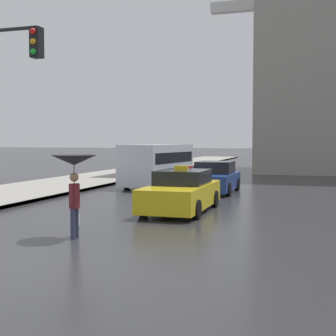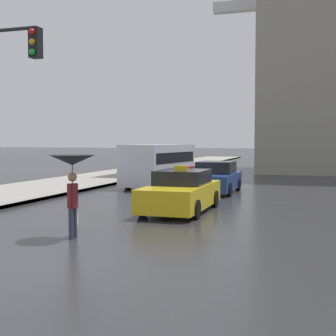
{
  "view_description": "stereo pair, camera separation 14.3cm",
  "coord_description": "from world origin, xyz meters",
  "px_view_note": "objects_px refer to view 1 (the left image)",
  "views": [
    {
      "loc": [
        5.28,
        -7.05,
        2.36
      ],
      "look_at": [
        0.33,
        9.0,
        1.4
      ],
      "focal_mm": 50.0,
      "sensor_mm": 36.0,
      "label": 1
    },
    {
      "loc": [
        5.41,
        -7.01,
        2.36
      ],
      "look_at": [
        0.33,
        9.0,
        1.4
      ],
      "focal_mm": 50.0,
      "sensor_mm": 36.0,
      "label": 2
    }
  ],
  "objects_px": {
    "taxi": "(182,192)",
    "sedan_red": "(215,178)",
    "monument_cross": "(260,40)",
    "ambulance_van": "(157,163)",
    "pedestrian_with_umbrella": "(74,169)"
  },
  "relations": [
    {
      "from": "ambulance_van",
      "to": "sedan_red",
      "type": "bearing_deg",
      "value": 159.38
    },
    {
      "from": "sedan_red",
      "to": "ambulance_van",
      "type": "bearing_deg",
      "value": -27.71
    },
    {
      "from": "sedan_red",
      "to": "ambulance_van",
      "type": "distance_m",
      "value": 3.86
    },
    {
      "from": "pedestrian_with_umbrella",
      "to": "ambulance_van",
      "type": "bearing_deg",
      "value": 2.9
    },
    {
      "from": "taxi",
      "to": "sedan_red",
      "type": "distance_m",
      "value": 6.05
    },
    {
      "from": "sedan_red",
      "to": "pedestrian_with_umbrella",
      "type": "relative_size",
      "value": 2.0
    },
    {
      "from": "taxi",
      "to": "pedestrian_with_umbrella",
      "type": "height_order",
      "value": "pedestrian_with_umbrella"
    },
    {
      "from": "sedan_red",
      "to": "pedestrian_with_umbrella",
      "type": "bearing_deg",
      "value": 83.83
    },
    {
      "from": "taxi",
      "to": "pedestrian_with_umbrella",
      "type": "distance_m",
      "value": 5.31
    },
    {
      "from": "taxi",
      "to": "pedestrian_with_umbrella",
      "type": "bearing_deg",
      "value": 75.6
    },
    {
      "from": "pedestrian_with_umbrella",
      "to": "monument_cross",
      "type": "height_order",
      "value": "monument_cross"
    },
    {
      "from": "pedestrian_with_umbrella",
      "to": "monument_cross",
      "type": "relative_size",
      "value": 0.1
    },
    {
      "from": "ambulance_van",
      "to": "monument_cross",
      "type": "bearing_deg",
      "value": -91.63
    },
    {
      "from": "taxi",
      "to": "ambulance_van",
      "type": "relative_size",
      "value": 0.84
    },
    {
      "from": "sedan_red",
      "to": "monument_cross",
      "type": "bearing_deg",
      "value": -89.13
    }
  ]
}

